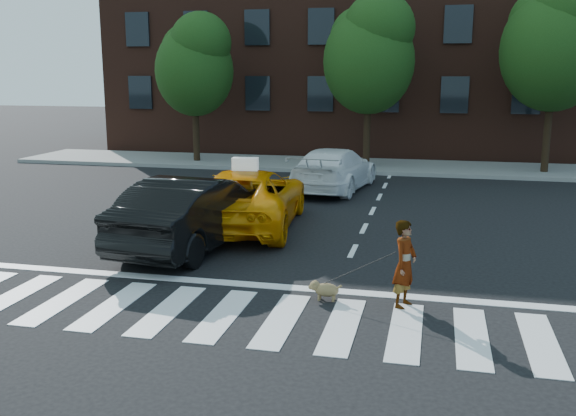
{
  "coord_description": "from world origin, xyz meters",
  "views": [
    {
      "loc": [
        3.34,
        -9.59,
        3.98
      ],
      "look_at": [
        0.27,
        3.6,
        1.1
      ],
      "focal_mm": 40.0,
      "sensor_mm": 36.0,
      "label": 1
    }
  ],
  "objects_px": {
    "tree_right": "(556,37)",
    "black_sedan": "(195,212)",
    "tree_left": "(195,61)",
    "woman": "(405,264)",
    "tree_mid": "(370,50)",
    "dog": "(324,289)",
    "taxi": "(248,198)",
    "white_suv": "(334,169)"
  },
  "relations": [
    {
      "from": "black_sedan",
      "to": "woman",
      "type": "relative_size",
      "value": 3.31
    },
    {
      "from": "tree_mid",
      "to": "dog",
      "type": "xyz_separation_m",
      "value": [
        0.98,
        -15.9,
        -4.65
      ]
    },
    {
      "from": "tree_right",
      "to": "dog",
      "type": "xyz_separation_m",
      "value": [
        -6.02,
        -15.9,
        -5.06
      ]
    },
    {
      "from": "dog",
      "to": "taxi",
      "type": "bearing_deg",
      "value": 119.66
    },
    {
      "from": "taxi",
      "to": "tree_left",
      "type": "bearing_deg",
      "value": -68.17
    },
    {
      "from": "tree_right",
      "to": "black_sedan",
      "type": "bearing_deg",
      "value": -126.12
    },
    {
      "from": "black_sedan",
      "to": "tree_mid",
      "type": "bearing_deg",
      "value": -93.25
    },
    {
      "from": "tree_left",
      "to": "taxi",
      "type": "xyz_separation_m",
      "value": [
        5.57,
        -10.84,
        -3.68
      ]
    },
    {
      "from": "black_sedan",
      "to": "woman",
      "type": "distance_m",
      "value": 5.66
    },
    {
      "from": "tree_mid",
      "to": "black_sedan",
      "type": "relative_size",
      "value": 1.4
    },
    {
      "from": "white_suv",
      "to": "tree_left",
      "type": "bearing_deg",
      "value": -29.08
    },
    {
      "from": "tree_right",
      "to": "taxi",
      "type": "distance_m",
      "value": 14.75
    },
    {
      "from": "black_sedan",
      "to": "white_suv",
      "type": "xyz_separation_m",
      "value": [
        1.96,
        7.98,
        -0.1
      ]
    },
    {
      "from": "tree_left",
      "to": "woman",
      "type": "height_order",
      "value": "tree_left"
    },
    {
      "from": "dog",
      "to": "black_sedan",
      "type": "bearing_deg",
      "value": 140.86
    },
    {
      "from": "tree_left",
      "to": "woman",
      "type": "bearing_deg",
      "value": -58.16
    },
    {
      "from": "woman",
      "to": "dog",
      "type": "distance_m",
      "value": 1.5
    },
    {
      "from": "taxi",
      "to": "black_sedan",
      "type": "distance_m",
      "value": 2.31
    },
    {
      "from": "tree_right",
      "to": "black_sedan",
      "type": "distance_m",
      "value": 16.77
    },
    {
      "from": "taxi",
      "to": "woman",
      "type": "bearing_deg",
      "value": 125.08
    },
    {
      "from": "tree_right",
      "to": "black_sedan",
      "type": "height_order",
      "value": "tree_right"
    },
    {
      "from": "tree_mid",
      "to": "white_suv",
      "type": "distance_m",
      "value": 6.57
    },
    {
      "from": "black_sedan",
      "to": "dog",
      "type": "height_order",
      "value": "black_sedan"
    },
    {
      "from": "tree_left",
      "to": "black_sedan",
      "type": "distance_m",
      "value": 14.44
    },
    {
      "from": "taxi",
      "to": "tree_mid",
      "type": "bearing_deg",
      "value": -105.46
    },
    {
      "from": "tree_left",
      "to": "taxi",
      "type": "bearing_deg",
      "value": -62.83
    },
    {
      "from": "black_sedan",
      "to": "dog",
      "type": "bearing_deg",
      "value": 148.85
    },
    {
      "from": "tree_left",
      "to": "tree_right",
      "type": "height_order",
      "value": "tree_right"
    },
    {
      "from": "tree_right",
      "to": "white_suv",
      "type": "xyz_separation_m",
      "value": [
        -7.57,
        -5.09,
        -4.53
      ]
    },
    {
      "from": "tree_right",
      "to": "black_sedan",
      "type": "xyz_separation_m",
      "value": [
        -9.53,
        -13.07,
        -4.43
      ]
    },
    {
      "from": "tree_right",
      "to": "woman",
      "type": "height_order",
      "value": "tree_right"
    },
    {
      "from": "tree_mid",
      "to": "dog",
      "type": "bearing_deg",
      "value": -86.49
    },
    {
      "from": "dog",
      "to": "tree_left",
      "type": "bearing_deg",
      "value": 117.8
    },
    {
      "from": "tree_right",
      "to": "taxi",
      "type": "xyz_separation_m",
      "value": [
        -8.93,
        -10.84,
        -4.5
      ]
    },
    {
      "from": "woman",
      "to": "black_sedan",
      "type": "bearing_deg",
      "value": 81.41
    },
    {
      "from": "tree_left",
      "to": "tree_mid",
      "type": "height_order",
      "value": "tree_mid"
    },
    {
      "from": "tree_left",
      "to": "tree_right",
      "type": "bearing_deg",
      "value": -0.0
    },
    {
      "from": "tree_left",
      "to": "tree_right",
      "type": "relative_size",
      "value": 0.84
    },
    {
      "from": "tree_mid",
      "to": "taxi",
      "type": "height_order",
      "value": "tree_mid"
    },
    {
      "from": "tree_left",
      "to": "dog",
      "type": "height_order",
      "value": "tree_left"
    },
    {
      "from": "dog",
      "to": "tree_mid",
      "type": "bearing_deg",
      "value": 93.24
    },
    {
      "from": "tree_right",
      "to": "dog",
      "type": "height_order",
      "value": "tree_right"
    }
  ]
}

